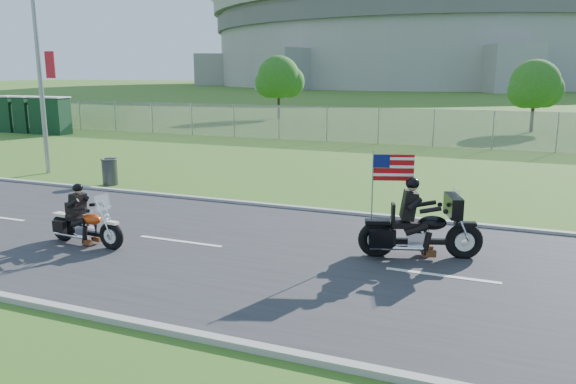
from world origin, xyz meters
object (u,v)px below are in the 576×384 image
at_px(streetlight, 40,26).
at_px(porta_toilet_c, 26,115).
at_px(porta_toilet_d, 10,115).
at_px(motorcycle_follow, 420,231).
at_px(motorcycle_lead, 85,226).
at_px(porta_toilet_a, 59,116).
at_px(trash_can, 110,172).
at_px(porta_toilet_b, 42,116).

distance_m(streetlight, porta_toilet_c, 17.34).
bearing_deg(porta_toilet_d, motorcycle_follow, -28.41).
relative_size(streetlight, motorcycle_lead, 4.60).
relative_size(porta_toilet_a, porta_toilet_c, 1.00).
distance_m(streetlight, trash_can, 6.58).
xyz_separation_m(porta_toilet_a, trash_can, (13.88, -12.01, -0.69)).
height_order(porta_toilet_a, porta_toilet_d, same).
relative_size(streetlight, trash_can, 10.94).
bearing_deg(motorcycle_lead, porta_toilet_d, 145.64).
height_order(streetlight, porta_toilet_c, streetlight).
xyz_separation_m(porta_toilet_b, motorcycle_lead, (19.51, -18.00, -0.68)).
xyz_separation_m(porta_toilet_b, porta_toilet_d, (-2.80, 0.00, 0.00)).
height_order(streetlight, porta_toilet_d, streetlight).
bearing_deg(streetlight, porta_toilet_b, 136.65).
xyz_separation_m(motorcycle_follow, trash_can, (-11.51, 3.99, -0.15)).
bearing_deg(porta_toilet_b, porta_toilet_c, 180.00).
xyz_separation_m(porta_toilet_a, porta_toilet_c, (-2.80, 0.00, 0.00)).
relative_size(motorcycle_follow, trash_can, 2.82).
xyz_separation_m(streetlight, motorcycle_follow, (15.37, -5.22, -5.03)).
bearing_deg(porta_toilet_d, porta_toilet_a, 0.00).
bearing_deg(motorcycle_follow, porta_toilet_b, 130.80).
height_order(porta_toilet_a, trash_can, porta_toilet_a).
xyz_separation_m(streetlight, porta_toilet_c, (-12.82, 10.78, -4.49)).
distance_m(porta_toilet_a, porta_toilet_d, 4.20).
relative_size(porta_toilet_d, trash_can, 2.52).
bearing_deg(porta_toilet_c, porta_toilet_d, 180.00).
relative_size(porta_toilet_b, porta_toilet_d, 1.00).
xyz_separation_m(porta_toilet_b, porta_toilet_c, (-1.40, 0.00, 0.00)).
distance_m(motorcycle_lead, motorcycle_follow, 7.55).
distance_m(streetlight, porta_toilet_b, 16.33).
xyz_separation_m(porta_toilet_b, trash_can, (15.28, -12.01, -0.69)).
bearing_deg(porta_toilet_d, motorcycle_lead, -38.90).
height_order(motorcycle_follow, trash_can, motorcycle_follow).
height_order(motorcycle_lead, trash_can, motorcycle_lead).
xyz_separation_m(porta_toilet_d, motorcycle_follow, (29.59, -16.00, -0.54)).
relative_size(porta_toilet_a, trash_can, 2.52).
bearing_deg(streetlight, porta_toilet_d, 142.83).
xyz_separation_m(streetlight, porta_toilet_d, (-14.22, 10.78, -4.49)).
bearing_deg(trash_can, motorcycle_lead, -54.76).
xyz_separation_m(porta_toilet_a, porta_toilet_d, (-4.20, 0.00, 0.00)).
relative_size(porta_toilet_b, trash_can, 2.52).
bearing_deg(porta_toilet_a, porta_toilet_b, 180.00).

